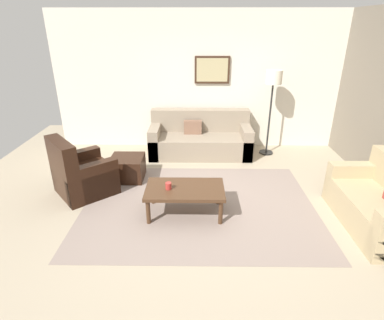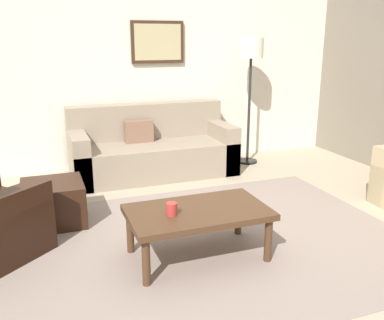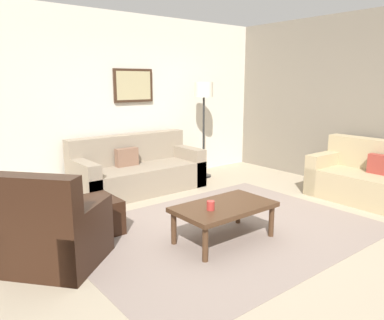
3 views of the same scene
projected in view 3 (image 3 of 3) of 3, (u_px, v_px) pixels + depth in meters
ground_plane at (224, 230)px, 4.44m from camera, size 8.00×8.00×0.00m
rear_partition at (116, 101)px, 6.14m from camera, size 6.00×0.12×2.80m
stone_feature_panel at (363, 102)px, 5.98m from camera, size 0.12×5.20×2.80m
area_rug at (224, 230)px, 4.44m from camera, size 3.44×2.58×0.01m
couch_main at (136, 172)px, 6.01m from camera, size 2.05×0.89×0.88m
couch_loveseat at (369, 180)px, 5.51m from camera, size 0.85×1.52×0.88m
armchair_leather at (53, 237)px, 3.50m from camera, size 1.13×1.13×0.95m
ottoman at (93, 217)px, 4.31m from camera, size 0.56×0.56×0.40m
coffee_table at (224, 209)px, 4.08m from camera, size 1.10×0.64×0.41m
cup at (211, 206)px, 3.90m from camera, size 0.08×0.08×0.10m
lamp_standing at (204, 99)px, 6.62m from camera, size 0.32×0.32×1.71m
framed_artwork at (133, 86)px, 6.19m from camera, size 0.71×0.04×0.54m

